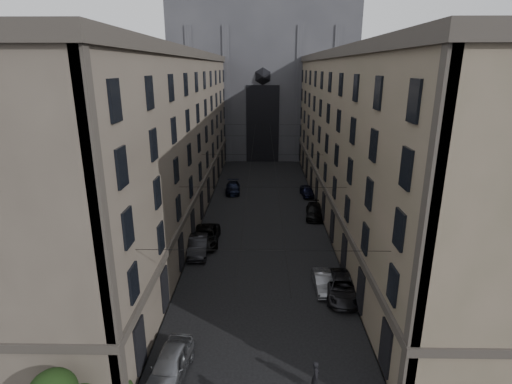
{
  "coord_description": "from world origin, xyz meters",
  "views": [
    {
      "loc": [
        -0.05,
        -9.87,
        17.09
      ],
      "look_at": [
        -0.42,
        13.5,
        9.75
      ],
      "focal_mm": 28.0,
      "sensor_mm": 36.0,
      "label": 1
    }
  ],
  "objects_px": {
    "car_right_midnear": "(342,287)",
    "car_right_far": "(307,191)",
    "car_left_midfar": "(206,236)",
    "car_right_midfar": "(315,211)",
    "car_left_midnear": "(198,245)",
    "pedestrian": "(316,376)",
    "car_right_near": "(323,282)",
    "car_left_near": "(170,365)",
    "car_left_far": "(233,188)",
    "gothic_tower": "(263,63)"
  },
  "relations": [
    {
      "from": "car_right_midnear",
      "to": "car_right_far",
      "type": "distance_m",
      "value": 25.3
    },
    {
      "from": "car_left_midfar",
      "to": "car_right_midfar",
      "type": "distance_m",
      "value": 14.09
    },
    {
      "from": "car_left_midfar",
      "to": "car_right_midnear",
      "type": "distance_m",
      "value": 15.27
    },
    {
      "from": "car_left_midnear",
      "to": "car_right_midnear",
      "type": "height_order",
      "value": "car_left_midnear"
    },
    {
      "from": "pedestrian",
      "to": "car_right_midfar",
      "type": "bearing_deg",
      "value": 3.38
    },
    {
      "from": "car_right_near",
      "to": "car_left_midnear",
      "type": "bearing_deg",
      "value": 148.83
    },
    {
      "from": "car_left_midfar",
      "to": "car_right_midfar",
      "type": "height_order",
      "value": "car_left_midfar"
    },
    {
      "from": "car_right_midnear",
      "to": "car_right_far",
      "type": "height_order",
      "value": "car_right_midnear"
    },
    {
      "from": "car_right_near",
      "to": "pedestrian",
      "type": "xyz_separation_m",
      "value": [
        -1.93,
        -10.56,
        0.27
      ]
    },
    {
      "from": "car_left_near",
      "to": "car_right_midfar",
      "type": "height_order",
      "value": "car_left_near"
    },
    {
      "from": "car_right_midnear",
      "to": "pedestrian",
      "type": "height_order",
      "value": "pedestrian"
    },
    {
      "from": "car_left_far",
      "to": "car_right_midfar",
      "type": "xyz_separation_m",
      "value": [
        10.4,
        -9.5,
        0.01
      ]
    },
    {
      "from": "car_left_near",
      "to": "car_right_far",
      "type": "bearing_deg",
      "value": 77.15
    },
    {
      "from": "car_left_midfar",
      "to": "car_right_far",
      "type": "relative_size",
      "value": 1.38
    },
    {
      "from": "car_left_far",
      "to": "car_right_far",
      "type": "relative_size",
      "value": 1.2
    },
    {
      "from": "car_right_near",
      "to": "car_left_near",
      "type": "bearing_deg",
      "value": -137.75
    },
    {
      "from": "car_left_midnear",
      "to": "car_left_near",
      "type": "bearing_deg",
      "value": -91.22
    },
    {
      "from": "car_left_near",
      "to": "car_left_midnear",
      "type": "distance_m",
      "value": 16.0
    },
    {
      "from": "car_left_midnear",
      "to": "car_right_midfar",
      "type": "relative_size",
      "value": 1.02
    },
    {
      "from": "gothic_tower",
      "to": "car_right_near",
      "type": "xyz_separation_m",
      "value": [
        4.87,
        -56.4,
        -17.14
      ]
    },
    {
      "from": "gothic_tower",
      "to": "car_left_far",
      "type": "bearing_deg",
      "value": -97.78
    },
    {
      "from": "gothic_tower",
      "to": "car_right_far",
      "type": "relative_size",
      "value": 14.35
    },
    {
      "from": "car_left_midnear",
      "to": "car_right_far",
      "type": "distance_m",
      "value": 21.85
    },
    {
      "from": "car_left_near",
      "to": "pedestrian",
      "type": "relative_size",
      "value": 2.62
    },
    {
      "from": "car_right_midfar",
      "to": "car_right_far",
      "type": "distance_m",
      "value": 8.14
    },
    {
      "from": "car_left_near",
      "to": "car_left_far",
      "type": "bearing_deg",
      "value": 94.04
    },
    {
      "from": "car_right_near",
      "to": "car_left_far",
      "type": "bearing_deg",
      "value": 107.98
    },
    {
      "from": "car_left_near",
      "to": "car_left_midfar",
      "type": "distance_m",
      "value": 18.32
    },
    {
      "from": "car_right_midnear",
      "to": "car_right_midfar",
      "type": "relative_size",
      "value": 1.09
    },
    {
      "from": "gothic_tower",
      "to": "car_right_near",
      "type": "bearing_deg",
      "value": -85.06
    },
    {
      "from": "gothic_tower",
      "to": "car_right_midfar",
      "type": "height_order",
      "value": "gothic_tower"
    },
    {
      "from": "pedestrian",
      "to": "car_left_far",
      "type": "bearing_deg",
      "value": 21.48
    },
    {
      "from": "gothic_tower",
      "to": "car_right_midnear",
      "type": "height_order",
      "value": "gothic_tower"
    },
    {
      "from": "gothic_tower",
      "to": "car_left_far",
      "type": "relative_size",
      "value": 11.95
    },
    {
      "from": "car_left_midnear",
      "to": "car_left_midfar",
      "type": "xyz_separation_m",
      "value": [
        0.43,
        2.33,
        -0.05
      ]
    },
    {
      "from": "car_left_near",
      "to": "car_left_midnear",
      "type": "relative_size",
      "value": 0.96
    },
    {
      "from": "gothic_tower",
      "to": "car_right_midfar",
      "type": "xyz_separation_m",
      "value": [
        6.2,
        -40.23,
        -17.08
      ]
    },
    {
      "from": "car_left_far",
      "to": "car_right_midfar",
      "type": "relative_size",
      "value": 0.98
    },
    {
      "from": "gothic_tower",
      "to": "car_right_midnear",
      "type": "relative_size",
      "value": 10.75
    },
    {
      "from": "car_left_near",
      "to": "car_right_near",
      "type": "bearing_deg",
      "value": 49.52
    },
    {
      "from": "car_right_midfar",
      "to": "car_right_far",
      "type": "relative_size",
      "value": 1.22
    },
    {
      "from": "car_right_midfar",
      "to": "pedestrian",
      "type": "relative_size",
      "value": 2.68
    },
    {
      "from": "car_left_midfar",
      "to": "car_left_far",
      "type": "relative_size",
      "value": 1.15
    },
    {
      "from": "car_left_far",
      "to": "car_right_near",
      "type": "height_order",
      "value": "car_left_far"
    },
    {
      "from": "car_left_near",
      "to": "car_right_far",
      "type": "height_order",
      "value": "car_left_near"
    },
    {
      "from": "gothic_tower",
      "to": "car_right_far",
      "type": "distance_m",
      "value": 36.89
    },
    {
      "from": "gothic_tower",
      "to": "car_right_midnear",
      "type": "distance_m",
      "value": 60.18
    },
    {
      "from": "car_right_midnear",
      "to": "car_right_midfar",
      "type": "height_order",
      "value": "car_right_midnear"
    },
    {
      "from": "car_left_midnear",
      "to": "car_right_midfar",
      "type": "distance_m",
      "value": 15.81
    },
    {
      "from": "car_right_midfar",
      "to": "pedestrian",
      "type": "bearing_deg",
      "value": -90.75
    }
  ]
}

